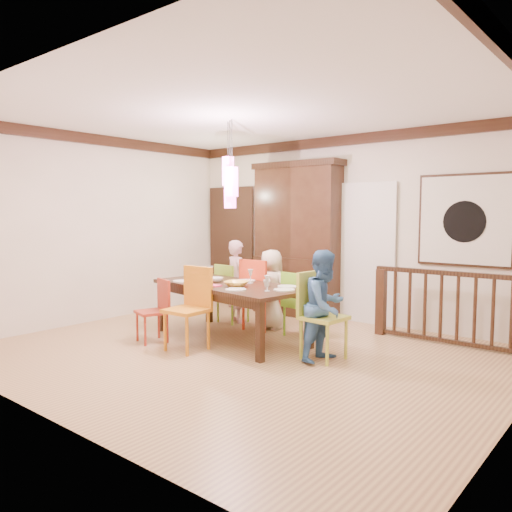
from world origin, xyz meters
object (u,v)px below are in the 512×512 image
Objects in this scene: china_hutch at (297,239)px; balustrade at (458,308)px; chair_far_left at (233,289)px; person_far_mid at (271,289)px; person_far_left at (237,281)px; dining_table at (231,290)px; chair_end_right at (324,310)px; person_end_right at (325,306)px.

china_hutch reaches higher than balustrade.
chair_far_left is 0.78× the size of person_far_mid.
person_far_left is at bearing -111.65° from china_hutch.
chair_end_right is at bearing 7.70° from dining_table.
dining_table is 2.02× the size of person_far_mid.
china_hutch reaches higher than person_far_mid.
chair_end_right reaches higher than chair_far_left.
chair_end_right is at bearing -48.40° from china_hutch.
person_far_left is 1.00× the size of person_end_right.
balustrade is 1.72× the size of person_far_left.
china_hutch is (-1.69, 1.90, 0.69)m from chair_end_right.
chair_far_left is at bearing 8.52° from person_far_mid.
china_hutch is at bearing -89.36° from person_far_left.
person_far_mid is at bearing 63.21° from person_end_right.
person_far_left is 0.70m from person_far_mid.
person_far_mid is (0.73, 0.03, 0.06)m from chair_far_left.
balustrade is (3.16, 0.75, -0.02)m from chair_far_left.
dining_table is at bearing -148.61° from balustrade.
chair_end_right is at bearing 51.00° from person_end_right.
person_end_right is at bearing -48.30° from china_hutch.
person_far_left is at bearing 134.83° from dining_table.
dining_table is at bearing 136.02° from chair_far_left.
person_far_left is (-3.12, -0.69, 0.14)m from balustrade.
china_hutch is at bearing 46.09° from person_end_right.
dining_table is 2.00m from china_hutch.
person_end_right is (1.73, -1.94, -0.63)m from china_hutch.
person_far_mid is 1.69m from person_end_right.
person_far_mid is at bearing -164.02° from balustrade.
person_end_right reaches higher than person_far_mid.
person_end_right is at bearing -128.90° from chair_end_right.
person_end_right is at bearing -122.15° from balustrade.
person_far_left is at bearing -113.68° from chair_far_left.
person_end_right reaches higher than chair_end_right.
balustrade is (1.02, 1.56, -0.08)m from chair_end_right.
dining_table is at bearing -83.10° from china_hutch.
chair_end_right is at bearing 179.82° from person_far_left.
person_end_right reaches higher than balustrade.
person_end_right is (0.04, -0.04, 0.06)m from chair_end_right.
chair_far_left is 0.90× the size of chair_end_right.
person_far_mid is at bearing -75.07° from china_hutch.
china_hutch reaches higher than person_far_left.
dining_table is 2.33× the size of chair_end_right.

